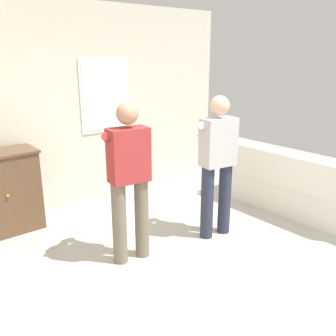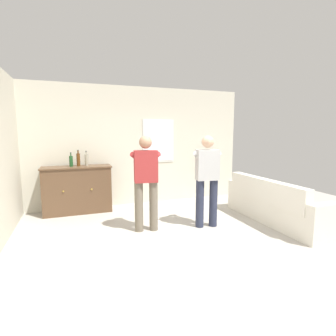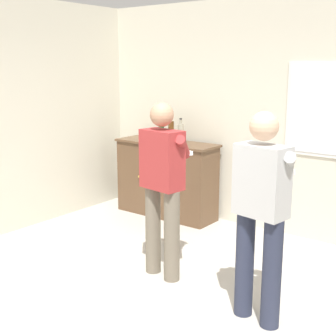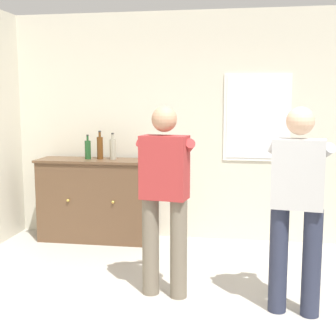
{
  "view_description": "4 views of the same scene",
  "coord_description": "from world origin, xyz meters",
  "px_view_note": "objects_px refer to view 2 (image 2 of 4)",
  "views": [
    {
      "loc": [
        -2.35,
        -2.23,
        2.13
      ],
      "look_at": [
        -0.16,
        0.42,
        1.07
      ],
      "focal_mm": 40.0,
      "sensor_mm": 36.0,
      "label": 1
    },
    {
      "loc": [
        -1.54,
        -3.57,
        1.75
      ],
      "look_at": [
        -0.1,
        0.39,
        1.16
      ],
      "focal_mm": 28.0,
      "sensor_mm": 36.0,
      "label": 2
    },
    {
      "loc": [
        2.24,
        -2.56,
        2.01
      ],
      "look_at": [
        -0.2,
        0.65,
        1.12
      ],
      "focal_mm": 50.0,
      "sensor_mm": 36.0,
      "label": 3
    },
    {
      "loc": [
        0.31,
        -3.15,
        1.72
      ],
      "look_at": [
        -0.28,
        0.43,
        1.2
      ],
      "focal_mm": 50.0,
      "sensor_mm": 36.0,
      "label": 4
    }
  ],
  "objects_px": {
    "sideboard_cabinet": "(78,190)",
    "bottle_spirits_clear": "(71,161)",
    "bottle_wine_green": "(87,160)",
    "bottle_liquor_amber": "(78,159)",
    "person_standing_left": "(146,179)",
    "person_standing_right": "(207,177)",
    "couch": "(272,206)"
  },
  "relations": [
    {
      "from": "sideboard_cabinet",
      "to": "bottle_spirits_clear",
      "type": "relative_size",
      "value": 4.79
    },
    {
      "from": "bottle_wine_green",
      "to": "bottle_liquor_amber",
      "type": "distance_m",
      "value": 0.17
    },
    {
      "from": "bottle_spirits_clear",
      "to": "bottle_wine_green",
      "type": "bearing_deg",
      "value": 1.38
    },
    {
      "from": "bottle_liquor_amber",
      "to": "bottle_spirits_clear",
      "type": "relative_size",
      "value": 1.16
    },
    {
      "from": "bottle_spirits_clear",
      "to": "person_standing_left",
      "type": "distance_m",
      "value": 1.97
    },
    {
      "from": "sideboard_cabinet",
      "to": "person_standing_right",
      "type": "height_order",
      "value": "person_standing_right"
    },
    {
      "from": "person_standing_left",
      "to": "person_standing_right",
      "type": "xyz_separation_m",
      "value": [
        1.1,
        -0.18,
        0.0
      ]
    },
    {
      "from": "couch",
      "to": "person_standing_right",
      "type": "height_order",
      "value": "person_standing_right"
    },
    {
      "from": "bottle_spirits_clear",
      "to": "person_standing_right",
      "type": "xyz_separation_m",
      "value": [
        2.32,
        -1.71,
        -0.2
      ]
    },
    {
      "from": "bottle_liquor_amber",
      "to": "person_standing_left",
      "type": "xyz_separation_m",
      "value": [
        1.07,
        -1.55,
        -0.22
      ]
    },
    {
      "from": "sideboard_cabinet",
      "to": "person_standing_left",
      "type": "bearing_deg",
      "value": -53.43
    },
    {
      "from": "bottle_liquor_amber",
      "to": "bottle_spirits_clear",
      "type": "bearing_deg",
      "value": -171.41
    },
    {
      "from": "bottle_spirits_clear",
      "to": "sideboard_cabinet",
      "type": "bearing_deg",
      "value": -10.86
    },
    {
      "from": "bottle_spirits_clear",
      "to": "bottle_liquor_amber",
      "type": "bearing_deg",
      "value": 8.59
    },
    {
      "from": "couch",
      "to": "person_standing_left",
      "type": "bearing_deg",
      "value": 170.16
    },
    {
      "from": "sideboard_cabinet",
      "to": "person_standing_right",
      "type": "xyz_separation_m",
      "value": [
        2.22,
        -1.69,
        0.43
      ]
    },
    {
      "from": "couch",
      "to": "sideboard_cabinet",
      "type": "xyz_separation_m",
      "value": [
        -3.52,
        1.93,
        0.18
      ]
    },
    {
      "from": "bottle_wine_green",
      "to": "bottle_liquor_amber",
      "type": "relative_size",
      "value": 0.93
    },
    {
      "from": "bottle_liquor_amber",
      "to": "person_standing_right",
      "type": "relative_size",
      "value": 0.21
    },
    {
      "from": "bottle_liquor_amber",
      "to": "sideboard_cabinet",
      "type": "bearing_deg",
      "value": -137.37
    },
    {
      "from": "sideboard_cabinet",
      "to": "bottle_wine_green",
      "type": "height_order",
      "value": "bottle_wine_green"
    },
    {
      "from": "bottle_spirits_clear",
      "to": "person_standing_left",
      "type": "height_order",
      "value": "person_standing_left"
    },
    {
      "from": "couch",
      "to": "bottle_spirits_clear",
      "type": "bearing_deg",
      "value": 151.75
    },
    {
      "from": "bottle_wine_green",
      "to": "person_standing_right",
      "type": "bearing_deg",
      "value": -40.56
    },
    {
      "from": "person_standing_right",
      "to": "sideboard_cabinet",
      "type": "bearing_deg",
      "value": 142.7
    },
    {
      "from": "bottle_liquor_amber",
      "to": "person_standing_left",
      "type": "distance_m",
      "value": 1.9
    },
    {
      "from": "couch",
      "to": "person_standing_left",
      "type": "xyz_separation_m",
      "value": [
        -2.4,
        0.42,
        0.61
      ]
    },
    {
      "from": "sideboard_cabinet",
      "to": "bottle_spirits_clear",
      "type": "distance_m",
      "value": 0.63
    },
    {
      "from": "bottle_liquor_amber",
      "to": "person_standing_right",
      "type": "bearing_deg",
      "value": -38.56
    },
    {
      "from": "sideboard_cabinet",
      "to": "couch",
      "type": "bearing_deg",
      "value": -28.69
    },
    {
      "from": "couch",
      "to": "person_standing_left",
      "type": "height_order",
      "value": "person_standing_left"
    },
    {
      "from": "couch",
      "to": "sideboard_cabinet",
      "type": "height_order",
      "value": "sideboard_cabinet"
    }
  ]
}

